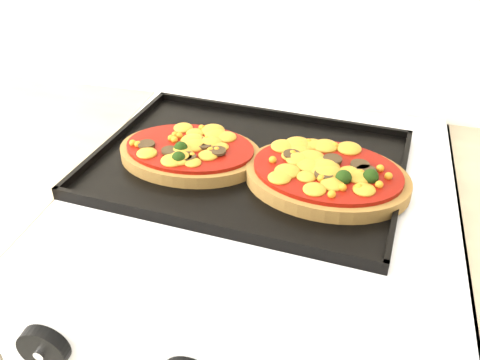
% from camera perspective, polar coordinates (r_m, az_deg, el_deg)
% --- Properties ---
extents(knob_left, '(0.06, 0.02, 0.06)m').
position_cam_1_polar(knob_left, '(0.71, -20.18, -16.47)').
color(knob_left, black).
rests_on(knob_left, control_panel).
extents(baking_tray, '(0.52, 0.40, 0.02)m').
position_cam_1_polar(baking_tray, '(0.87, 0.82, 1.88)').
color(baking_tray, black).
rests_on(baking_tray, stove).
extents(pizza_left, '(0.24, 0.17, 0.03)m').
position_cam_1_polar(pizza_left, '(0.87, -5.36, 3.11)').
color(pizza_left, olive).
rests_on(pizza_left, baking_tray).
extents(pizza_right, '(0.27, 0.22, 0.04)m').
position_cam_1_polar(pizza_right, '(0.82, 9.24, 0.62)').
color(pizza_right, olive).
rests_on(pizza_right, baking_tray).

